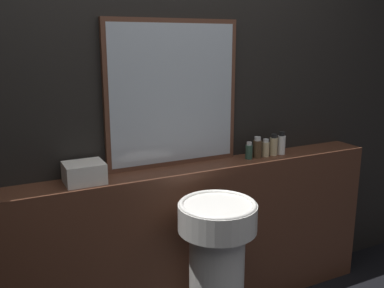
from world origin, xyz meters
The scene contains 10 objects.
wall_back centered at (0.00, 1.38, 1.25)m, with size 8.00×0.06×2.50m.
vanity_counter centered at (0.00, 1.24, 0.47)m, with size 2.63×0.22×0.94m.
pedestal_sink centered at (0.04, 0.85, 0.49)m, with size 0.39×0.39×0.87m.
mirror centered at (0.02, 1.33, 1.34)m, with size 0.79×0.03×0.82m.
towel_stack centered at (-0.51, 1.24, 0.99)m, with size 0.20×0.17×0.10m.
shampoo_bottle centered at (0.48, 1.24, 0.98)m, with size 0.04×0.04×0.11m.
conditioner_bottle centered at (0.54, 1.24, 1.00)m, with size 0.05×0.05×0.13m.
lotion_bottle centered at (0.60, 1.24, 0.99)m, with size 0.05×0.05×0.11m.
body_wash_bottle centered at (0.66, 1.24, 1.00)m, with size 0.05×0.05×0.14m.
hand_soap_bottle centered at (0.72, 1.24, 1.00)m, with size 0.05×0.05×0.14m.
Camera 1 is at (-0.95, -0.84, 1.63)m, focal length 40.00 mm.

